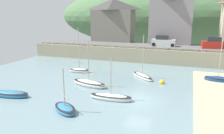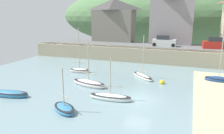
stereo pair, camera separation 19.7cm
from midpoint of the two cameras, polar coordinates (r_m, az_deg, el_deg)
name	(u,v)px [view 1 (the left image)]	position (r m, az deg, el deg)	size (l,w,h in m)	color
quay_seawall	(162,55)	(37.97, 12.73, 3.10)	(48.00, 9.40, 2.40)	#9D9276
hillside_backdrop	(179,16)	(74.94, 16.90, 12.49)	(80.00, 44.00, 21.16)	#4F764A
waterfront_building_left	(113,20)	(47.56, 0.19, 12.13)	(8.89, 4.56, 8.73)	slate
waterfront_building_centre	(171,16)	(45.00, 14.96, 12.62)	(8.15, 5.17, 10.35)	gray
sailboat_far_left	(218,79)	(29.76, 25.55, -2.87)	(3.26, 1.64, 5.72)	navy
sailboat_blue_trim	(111,97)	(21.32, -0.55, -7.81)	(4.23, 1.39, 4.23)	white
sailboat_white_hull	(142,76)	(28.69, 7.65, -2.32)	(3.60, 3.67, 5.59)	silver
dinghy_open_wooden	(9,94)	(24.45, -25.19, -6.36)	(4.30, 1.82, 0.75)	teal
sailboat_nearest_shore	(79,70)	(31.47, -8.60, -0.84)	(3.01, 1.48, 6.33)	silver
sailboat_tall_mast	(65,109)	(19.36, -12.33, -10.49)	(3.13, 2.77, 3.90)	teal
fishing_boat_green	(89,83)	(25.43, -6.18, -4.26)	(4.65, 2.32, 5.57)	silver
parked_car_near_slipway	(163,42)	(40.88, 12.98, 6.43)	(4.15, 1.82, 1.95)	#B8BEC0
parked_car_by_wall	(215,44)	(40.78, 24.85, 5.51)	(4.27, 2.18, 1.95)	#B1241B
mooring_buoy	(162,82)	(26.74, 12.57, -3.84)	(0.59, 0.59, 0.59)	yellow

